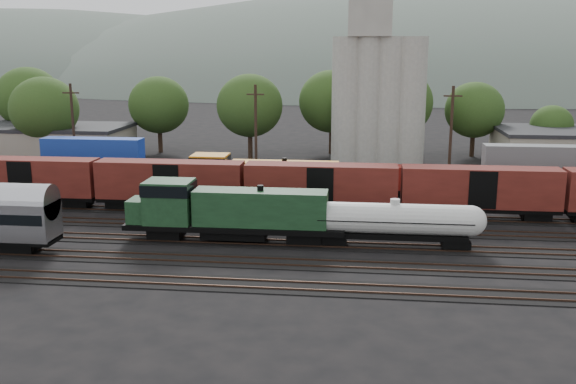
# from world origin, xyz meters

# --- Properties ---
(ground) EXTENTS (600.00, 600.00, 0.00)m
(ground) POSITION_xyz_m (0.00, 0.00, 0.00)
(ground) COLOR black
(tracks) EXTENTS (180.00, 33.20, 0.20)m
(tracks) POSITION_xyz_m (0.00, 0.00, 0.05)
(tracks) COLOR black
(tracks) RESTS_ON ground
(green_locomotive) EXTENTS (18.93, 3.34, 5.01)m
(green_locomotive) POSITION_xyz_m (-10.47, -5.00, 2.84)
(green_locomotive) COLOR black
(green_locomotive) RESTS_ON ground
(tank_car_a) EXTENTS (14.98, 2.68, 3.92)m
(tank_car_a) POSITION_xyz_m (4.12, -5.00, 2.36)
(tank_car_a) COLOR silver
(tank_car_a) RESTS_ON ground
(orange_locomotive) EXTENTS (19.35, 3.23, 4.84)m
(orange_locomotive) POSITION_xyz_m (-10.22, 10.00, 2.74)
(orange_locomotive) COLOR black
(orange_locomotive) RESTS_ON ground
(boxcar_string) EXTENTS (184.40, 2.90, 4.20)m
(boxcar_string) POSITION_xyz_m (20.44, 5.00, 3.12)
(boxcar_string) COLOR black
(boxcar_string) RESTS_ON ground
(container_wall) EXTENTS (183.53, 2.60, 5.80)m
(container_wall) POSITION_xyz_m (10.93, 15.00, 2.71)
(container_wall) COLOR black
(container_wall) RESTS_ON ground
(grain_silo) EXTENTS (13.40, 5.00, 29.00)m
(grain_silo) POSITION_xyz_m (3.28, 36.00, 11.26)
(grain_silo) COLOR #A4A196
(grain_silo) RESTS_ON ground
(industrial_sheds) EXTENTS (119.38, 17.26, 5.10)m
(industrial_sheds) POSITION_xyz_m (6.63, 35.25, 2.56)
(industrial_sheds) COLOR #9E937F
(industrial_sheds) RESTS_ON ground
(tree_band) EXTENTS (164.91, 23.04, 13.46)m
(tree_band) POSITION_xyz_m (3.13, 39.34, 7.76)
(tree_band) COLOR black
(tree_band) RESTS_ON ground
(utility_poles) EXTENTS (122.20, 0.36, 12.00)m
(utility_poles) POSITION_xyz_m (0.00, 22.00, 6.21)
(utility_poles) COLOR black
(utility_poles) RESTS_ON ground
(distant_hills) EXTENTS (860.00, 286.00, 130.00)m
(distant_hills) POSITION_xyz_m (23.92, 260.00, -20.56)
(distant_hills) COLOR #59665B
(distant_hills) RESTS_ON ground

